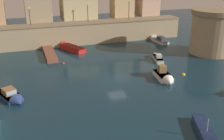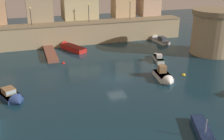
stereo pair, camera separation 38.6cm
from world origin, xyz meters
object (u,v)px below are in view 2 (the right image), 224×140
(quay_lamp_1, at_px, (89,10))
(moored_boat_6, at_px, (12,97))
(moored_boat_0, at_px, (165,77))
(fortress_tower, at_px, (214,32))
(mooring_buoy_2, at_px, (184,75))
(mooring_buoy_0, at_px, (63,63))
(moored_boat_4, at_px, (158,39))
(quay_lamp_0, at_px, (30,13))
(moored_boat_2, at_px, (70,47))
(moored_boat_7, at_px, (207,140))
(quay_lamp_2, at_px, (130,7))
(moored_boat_3, at_px, (158,57))

(quay_lamp_1, height_order, moored_boat_6, quay_lamp_1)
(moored_boat_0, height_order, moored_boat_6, moored_boat_0)
(fortress_tower, distance_m, mooring_buoy_2, 13.55)
(mooring_buoy_0, bearing_deg, fortress_tower, -6.15)
(moored_boat_4, bearing_deg, quay_lamp_0, 77.69)
(moored_boat_2, height_order, moored_boat_4, moored_boat_4)
(mooring_buoy_0, bearing_deg, moored_boat_7, -70.66)
(moored_boat_6, bearing_deg, mooring_buoy_2, 66.87)
(quay_lamp_0, relative_size, moored_boat_4, 0.57)
(moored_boat_0, relative_size, moored_boat_2, 0.67)
(quay_lamp_2, height_order, moored_boat_2, quay_lamp_2)
(moored_boat_0, relative_size, moored_boat_7, 0.67)
(quay_lamp_1, xyz_separation_m, moored_boat_0, (5.04, -22.49, -6.19))
(moored_boat_7, xyz_separation_m, mooring_buoy_2, (6.89, 14.63, -0.35))
(moored_boat_0, xyz_separation_m, mooring_buoy_0, (-12.13, 11.30, -0.49))
(moored_boat_7, bearing_deg, quay_lamp_2, -169.64)
(moored_boat_0, bearing_deg, mooring_buoy_0, -124.79)
(moored_boat_7, distance_m, mooring_buoy_2, 16.17)
(moored_boat_0, xyz_separation_m, moored_boat_7, (-3.33, -13.78, -0.15))
(moored_boat_7, bearing_deg, mooring_buoy_2, 176.20)
(quay_lamp_1, bearing_deg, mooring_buoy_0, -122.39)
(moored_boat_3, xyz_separation_m, mooring_buoy_2, (0.37, -7.40, -0.40))
(moored_boat_4, bearing_deg, quay_lamp_1, 71.55)
(moored_boat_3, bearing_deg, moored_boat_6, 122.61)
(quay_lamp_2, relative_size, moored_boat_6, 0.73)
(quay_lamp_1, distance_m, moored_boat_0, 23.86)
(mooring_buoy_0, height_order, mooring_buoy_2, mooring_buoy_2)
(quay_lamp_1, height_order, quay_lamp_2, quay_lamp_2)
(fortress_tower, height_order, moored_boat_6, fortress_tower)
(quay_lamp_2, distance_m, moored_boat_7, 37.53)
(quay_lamp_0, height_order, moored_boat_3, quay_lamp_0)
(quay_lamp_2, distance_m, moored_boat_6, 32.84)
(quay_lamp_2, bearing_deg, moored_boat_7, -101.07)
(quay_lamp_1, relative_size, moored_boat_3, 0.74)
(moored_boat_6, distance_m, mooring_buoy_0, 13.21)
(quay_lamp_0, bearing_deg, moored_boat_6, -99.33)
(moored_boat_3, distance_m, mooring_buoy_0, 15.63)
(moored_boat_4, height_order, moored_boat_6, moored_boat_4)
(moored_boat_0, bearing_deg, mooring_buoy_2, 111.48)
(fortress_tower, bearing_deg, mooring_buoy_0, 173.85)
(moored_boat_6, bearing_deg, quay_lamp_2, 109.11)
(quay_lamp_1, height_order, mooring_buoy_0, quay_lamp_1)
(quay_lamp_0, distance_m, moored_boat_7, 38.96)
(quay_lamp_0, distance_m, quay_lamp_2, 19.90)
(moored_boat_4, distance_m, mooring_buoy_2, 18.91)
(moored_boat_4, bearing_deg, fortress_tower, -158.35)
(quay_lamp_1, xyz_separation_m, quay_lamp_2, (8.81, 0.00, 0.19))
(quay_lamp_2, bearing_deg, mooring_buoy_2, -90.54)
(moored_boat_7, relative_size, mooring_buoy_2, 13.65)
(quay_lamp_2, distance_m, moored_boat_2, 15.31)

